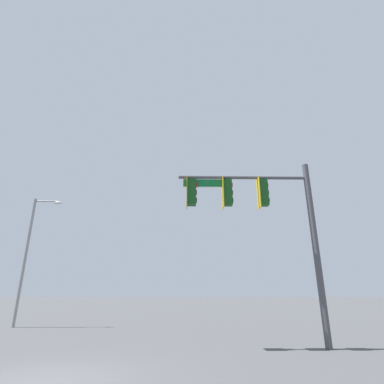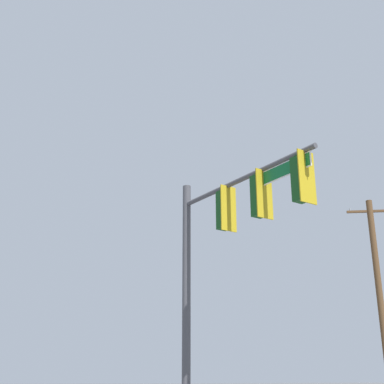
{
  "view_description": "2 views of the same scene",
  "coord_description": "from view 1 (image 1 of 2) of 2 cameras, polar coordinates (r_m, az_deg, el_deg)",
  "views": [
    {
      "loc": [
        -3.93,
        7.06,
        1.84
      ],
      "look_at": [
        -2.72,
        -6.28,
        6.41
      ],
      "focal_mm": 28.0,
      "sensor_mm": 36.0,
      "label": 1
    },
    {
      "loc": [
        6.3,
        -12.34,
        1.31
      ],
      "look_at": [
        -5.86,
        -5.83,
        6.17
      ],
      "focal_mm": 50.0,
      "sensor_mm": 36.0,
      "label": 2
    }
  ],
  "objects": [
    {
      "name": "signal_pole_near",
      "position": [
        12.42,
        13.6,
        -4.02
      ],
      "size": [
        5.48,
        0.93,
        7.06
      ],
      "color": "#47474C",
      "rests_on": "ground_plane"
    },
    {
      "name": "street_lamp",
      "position": [
        21.66,
        -28.51,
        -9.62
      ],
      "size": [
        1.84,
        0.46,
        7.81
      ],
      "color": "gray",
      "rests_on": "ground_plane"
    }
  ]
}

